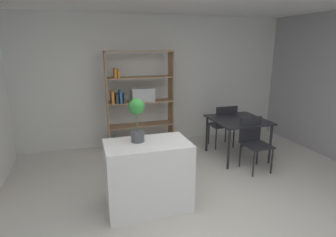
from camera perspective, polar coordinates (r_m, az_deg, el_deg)
ground_plane at (r=3.58m, az=6.00°, el=-19.92°), size 8.70×8.70×0.00m
back_partition at (r=5.78m, az=-5.06°, el=7.70°), size 6.33×0.06×2.64m
kitchen_island at (r=3.58m, az=-4.17°, el=-11.70°), size 1.05×0.62×0.88m
potted_plant_on_island at (r=3.36m, az=-6.44°, el=0.43°), size 0.20×0.20×0.54m
open_bookshelf at (r=5.43m, az=-6.44°, el=3.65°), size 1.30×0.34×1.95m
dining_table at (r=5.21m, az=14.29°, el=-0.91°), size 0.94×0.99×0.74m
dining_chair_near at (r=4.84m, az=17.31°, el=-4.11°), size 0.42×0.45×0.88m
dining_chair_far at (r=5.68m, az=11.50°, el=-0.79°), size 0.46×0.41×0.88m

